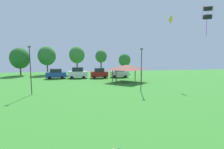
# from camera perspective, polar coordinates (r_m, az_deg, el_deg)

# --- Properties ---
(kite_flying_1) EXTENTS (1.53, 1.59, 4.46)m
(kite_flying_1) POSITION_cam_1_polar(r_m,az_deg,el_deg) (31.03, 28.73, 17.28)
(kite_flying_1) COLOR black
(kite_flying_8) EXTENTS (0.06, 1.73, 1.73)m
(kite_flying_8) POSITION_cam_1_polar(r_m,az_deg,el_deg) (36.96, 18.63, 16.71)
(kite_flying_8) COLOR yellow
(parked_car_leftmost) EXTENTS (4.73, 2.29, 2.33)m
(parked_car_leftmost) POSITION_cam_1_polar(r_m,az_deg,el_deg) (43.63, -17.75, 0.24)
(parked_car_leftmost) COLOR #234299
(parked_car_leftmost) RESTS_ON ground
(parked_car_second_from_left) EXTENTS (4.69, 2.29, 2.61)m
(parked_car_second_from_left) POSITION_cam_1_polar(r_m,az_deg,el_deg) (43.02, -11.04, 0.51)
(parked_car_second_from_left) COLOR silver
(parked_car_second_from_left) RESTS_ON ground
(parked_car_third_from_left) EXTENTS (4.22, 2.01, 2.44)m
(parked_car_third_from_left) POSITION_cam_1_polar(r_m,az_deg,el_deg) (42.48, -4.18, 0.44)
(parked_car_third_from_left) COLOR maroon
(parked_car_third_from_left) RESTS_ON ground
(parked_car_rightmost_in_row) EXTENTS (4.44, 2.11, 2.47)m
(parked_car_rightmost_in_row) POSITION_cam_1_polar(r_m,az_deg,el_deg) (43.76, 2.44, 0.66)
(parked_car_rightmost_in_row) COLOR silver
(parked_car_rightmost_in_row) RESTS_ON ground
(park_pavilion) EXTENTS (6.66, 5.73, 3.60)m
(park_pavilion) POSITION_cam_1_polar(r_m,az_deg,el_deg) (36.79, 4.71, 2.38)
(park_pavilion) COLOR brown
(park_pavilion) RESTS_ON ground
(light_post_0) EXTENTS (0.36, 0.20, 7.02)m
(light_post_0) POSITION_cam_1_polar(r_m,az_deg,el_deg) (27.55, -25.10, 1.99)
(light_post_0) COLOR #2D2D33
(light_post_0) RESTS_ON ground
(light_post_1) EXTENTS (0.36, 0.20, 6.75)m
(light_post_1) POSITION_cam_1_polar(r_m,az_deg,el_deg) (27.61, 9.53, 2.28)
(light_post_1) COLOR #2D2D33
(light_post_1) RESTS_ON ground
(treeline_tree_0) EXTENTS (5.16, 5.16, 7.51)m
(treeline_tree_0) POSITION_cam_1_polar(r_m,az_deg,el_deg) (53.74, -27.87, 4.72)
(treeline_tree_0) COLOR brown
(treeline_tree_0) RESTS_ON ground
(treeline_tree_1) EXTENTS (4.87, 4.87, 7.96)m
(treeline_tree_1) POSITION_cam_1_polar(r_m,az_deg,el_deg) (52.63, -20.50, 5.72)
(treeline_tree_1) COLOR brown
(treeline_tree_1) RESTS_ON ground
(treeline_tree_2) EXTENTS (4.45, 4.45, 7.99)m
(treeline_tree_2) POSITION_cam_1_polar(r_m,az_deg,el_deg) (51.93, -11.39, 6.28)
(treeline_tree_2) COLOR brown
(treeline_tree_2) RESTS_ON ground
(treeline_tree_3) EXTENTS (3.35, 3.35, 6.96)m
(treeline_tree_3) POSITION_cam_1_polar(r_m,az_deg,el_deg) (51.22, -3.59, 5.90)
(treeline_tree_3) COLOR brown
(treeline_tree_3) RESTS_ON ground
(treeline_tree_4) EXTENTS (3.52, 3.52, 5.94)m
(treeline_tree_4) POSITION_cam_1_polar(r_m,az_deg,el_deg) (52.09, 4.14, 4.70)
(treeline_tree_4) COLOR brown
(treeline_tree_4) RESTS_ON ground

